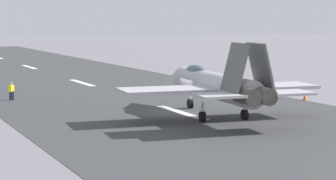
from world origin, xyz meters
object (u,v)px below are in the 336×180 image
object	(u,v)px
crew_person	(11,91)
fighter_jet	(214,84)
marker_cone_mid	(305,97)
marker_cone_far	(206,79)

from	to	relation	value
crew_person	fighter_jet	bearing A→B (deg)	-144.86
crew_person	marker_cone_mid	bearing A→B (deg)	-114.74
marker_cone_mid	marker_cone_far	world-z (taller)	same
fighter_jet	marker_cone_mid	size ratio (longest dim) A/B	31.89
fighter_jet	marker_cone_mid	xyz separation A→B (m)	(5.34, -11.97, -2.13)
fighter_jet	marker_cone_far	bearing A→B (deg)	-26.78
crew_person	marker_cone_mid	distance (m)	25.64
fighter_jet	marker_cone_far	xyz separation A→B (m)	(23.73, -11.97, -2.13)
marker_cone_mid	marker_cone_far	bearing A→B (deg)	0.00
marker_cone_far	fighter_jet	bearing A→B (deg)	153.22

